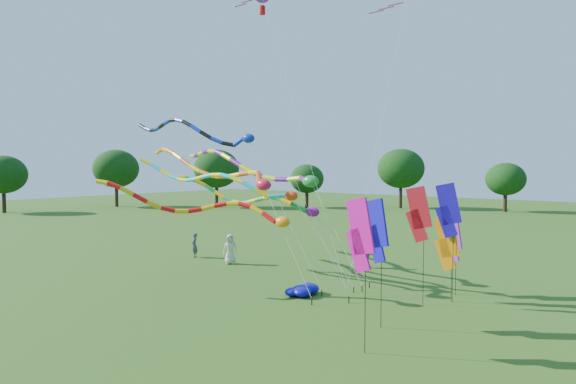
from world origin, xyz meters
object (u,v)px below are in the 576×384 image
Objects in this scene: blue_nylon_heap at (305,291)px; person_a at (230,249)px; tube_kite_orange at (215,169)px; person_c at (369,253)px; tube_kite_red at (214,208)px; person_b at (194,245)px.

person_a is (-8.04, 3.18, 0.70)m from blue_nylon_heap.
person_c is (6.23, 6.61, -5.05)m from tube_kite_orange.
person_a is at bearing 130.04° from tube_kite_orange.
tube_kite_red is 5.76× the size of person_a.
person_a is at bearing 158.44° from blue_nylon_heap.
person_b is at bearing 164.17° from blue_nylon_heap.
tube_kite_orange is at bearing 110.76° from tube_kite_red.
tube_kite_red is 6.57× the size of person_b.
person_a is 8.54m from person_c.
blue_nylon_heap is at bearing 174.02° from person_c.
tube_kite_red is at bearing 152.40° from person_c.
person_a is 1.14× the size of person_b.
tube_kite_orange is 9.35× the size of person_b.
tube_kite_orange is 5.61m from person_a.
blue_nylon_heap is 1.09× the size of person_b.
tube_kite_orange is 8.81× the size of person_c.
person_c is at bearing -11.64° from person_a.
tube_kite_red is 6.05× the size of blue_nylon_heap.
person_a is 1.08× the size of person_c.
tube_kite_orange is at bearing 172.80° from blue_nylon_heap.
person_c reaches higher than blue_nylon_heap.
blue_nylon_heap is 1.02× the size of person_c.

